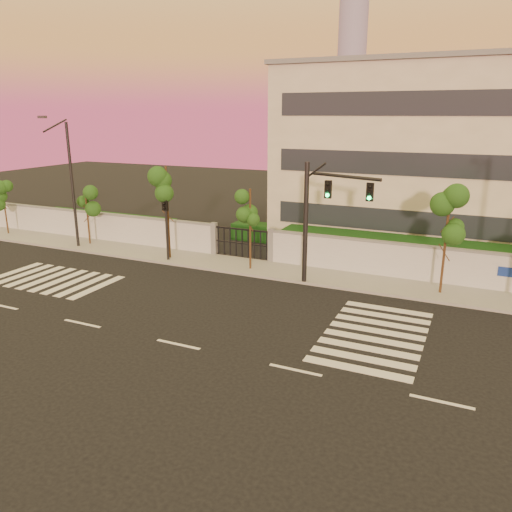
# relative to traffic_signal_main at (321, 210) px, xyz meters

# --- Properties ---
(ground) EXTENTS (120.00, 120.00, 0.00)m
(ground) POSITION_rel_traffic_signal_main_xyz_m (-2.96, -9.14, -4.14)
(ground) COLOR black
(ground) RESTS_ON ground
(sidewalk) EXTENTS (60.00, 3.00, 0.15)m
(sidewalk) POSITION_rel_traffic_signal_main_xyz_m (-2.96, 1.36, -4.07)
(sidewalk) COLOR gray
(sidewalk) RESTS_ON ground
(perimeter_wall) EXTENTS (60.00, 0.36, 2.20)m
(perimeter_wall) POSITION_rel_traffic_signal_main_xyz_m (-2.86, 2.86, -3.07)
(perimeter_wall) COLOR #B4B6BC
(perimeter_wall) RESTS_ON ground
(hedge_row) EXTENTS (41.00, 4.25, 1.80)m
(hedge_row) POSITION_rel_traffic_signal_main_xyz_m (-1.80, 5.60, -3.33)
(hedge_row) COLOR black
(hedge_row) RESTS_ON ground
(institutional_building) EXTENTS (24.40, 12.40, 12.25)m
(institutional_building) POSITION_rel_traffic_signal_main_xyz_m (6.04, 12.85, 2.01)
(institutional_building) COLOR #BDB8A0
(institutional_building) RESTS_ON ground
(distant_skyscraper) EXTENTS (16.00, 16.00, 118.00)m
(distant_skyscraper) POSITION_rel_traffic_signal_main_xyz_m (-67.96, 270.86, 57.84)
(distant_skyscraper) COLOR gray
(distant_skyscraper) RESTS_ON ground
(road_markings) EXTENTS (57.00, 7.62, 0.02)m
(road_markings) POSITION_rel_traffic_signal_main_xyz_m (-4.54, -5.38, -4.13)
(road_markings) COLOR silver
(road_markings) RESTS_ON ground
(street_tree_a) EXTENTS (1.33, 1.06, 3.96)m
(street_tree_a) POSITION_rel_traffic_signal_main_xyz_m (-25.05, 1.38, -1.23)
(street_tree_a) COLOR #382314
(street_tree_a) RESTS_ON ground
(street_tree_b) EXTENTS (1.39, 1.11, 4.07)m
(street_tree_b) POSITION_rel_traffic_signal_main_xyz_m (-17.20, 1.57, -1.15)
(street_tree_b) COLOR #382314
(street_tree_b) RESTS_ON ground
(street_tree_c) EXTENTS (1.59, 1.26, 5.88)m
(street_tree_c) POSITION_rel_traffic_signal_main_xyz_m (-10.09, 0.94, 0.18)
(street_tree_c) COLOR #382314
(street_tree_c) RESTS_ON ground
(street_tree_d) EXTENTS (1.43, 1.13, 4.85)m
(street_tree_d) POSITION_rel_traffic_signal_main_xyz_m (-4.45, 0.92, -0.57)
(street_tree_d) COLOR #382314
(street_tree_d) RESTS_ON ground
(street_tree_e) EXTENTS (1.62, 1.29, 5.40)m
(street_tree_e) POSITION_rel_traffic_signal_main_xyz_m (6.10, 1.24, -0.17)
(street_tree_e) COLOR #382314
(street_tree_e) RESTS_ON ground
(traffic_signal_main) EXTENTS (4.06, 1.51, 6.56)m
(traffic_signal_main) POSITION_rel_traffic_signal_main_xyz_m (0.00, 0.00, 0.00)
(traffic_signal_main) COLOR black
(traffic_signal_main) RESTS_ON ground
(traffic_signal_secondary) EXTENTS (0.33, 0.33, 4.28)m
(traffic_signal_secondary) POSITION_rel_traffic_signal_main_xyz_m (-9.93, 0.44, -1.43)
(traffic_signal_secondary) COLOR black
(traffic_signal_secondary) RESTS_ON ground
(streetlight_west) EXTENTS (0.53, 2.12, 8.80)m
(streetlight_west) POSITION_rel_traffic_signal_main_xyz_m (-17.49, 0.53, 0.61)
(streetlight_west) COLOR black
(streetlight_west) RESTS_ON ground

